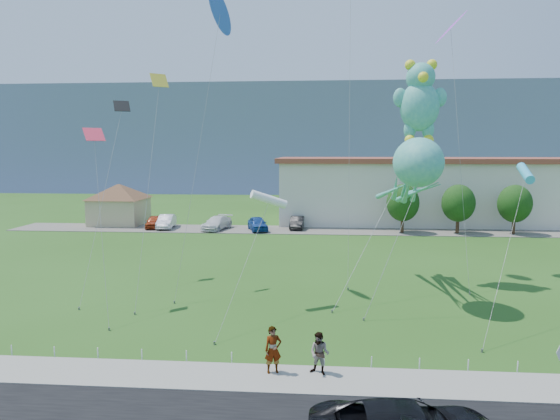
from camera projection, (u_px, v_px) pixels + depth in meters
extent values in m
plane|color=#254D15|center=(302.00, 353.00, 22.69)|extent=(160.00, 160.00, 0.00)
cube|color=gray|center=(300.00, 380.00, 19.96)|extent=(80.00, 2.50, 0.10)
cube|color=#59544C|center=(312.00, 230.00, 57.33)|extent=(70.00, 6.00, 0.06)
cube|color=slate|center=(317.00, 138.00, 139.97)|extent=(160.00, 50.00, 25.00)
cube|color=tan|center=(120.00, 211.00, 61.97)|extent=(6.00, 6.00, 3.20)
pyramid|color=brown|center=(119.00, 191.00, 61.67)|extent=(9.20, 9.20, 1.80)
cube|color=beige|center=(517.00, 192.00, 63.77)|extent=(60.00, 14.00, 7.60)
cube|color=brown|center=(519.00, 160.00, 63.28)|extent=(61.00, 15.00, 0.60)
cylinder|color=white|center=(12.00, 350.00, 22.38)|extent=(0.05, 0.05, 0.50)
cylinder|color=white|center=(54.00, 352.00, 22.22)|extent=(0.05, 0.05, 0.50)
cylinder|color=white|center=(98.00, 353.00, 22.07)|extent=(0.05, 0.05, 0.50)
cylinder|color=white|center=(142.00, 355.00, 21.91)|extent=(0.05, 0.05, 0.50)
cylinder|color=white|center=(186.00, 356.00, 21.76)|extent=(0.05, 0.05, 0.50)
cylinder|color=white|center=(232.00, 358.00, 21.60)|extent=(0.05, 0.05, 0.50)
cylinder|color=white|center=(278.00, 359.00, 21.45)|extent=(0.05, 0.05, 0.50)
cylinder|color=white|center=(324.00, 361.00, 21.29)|extent=(0.05, 0.05, 0.50)
cylinder|color=white|center=(372.00, 362.00, 21.14)|extent=(0.05, 0.05, 0.50)
cylinder|color=white|center=(420.00, 364.00, 20.98)|extent=(0.05, 0.05, 0.50)
cylinder|color=white|center=(468.00, 365.00, 20.83)|extent=(0.05, 0.05, 0.50)
cylinder|color=white|center=(518.00, 367.00, 20.68)|extent=(0.05, 0.05, 0.50)
cylinder|color=#3F2B19|center=(402.00, 223.00, 55.44)|extent=(0.36, 0.36, 2.20)
ellipsoid|color=#14380F|center=(403.00, 203.00, 55.16)|extent=(3.60, 3.60, 4.14)
cylinder|color=#3F2B19|center=(457.00, 224.00, 54.97)|extent=(0.36, 0.36, 2.20)
ellipsoid|color=#14380F|center=(458.00, 203.00, 54.70)|extent=(3.60, 3.60, 4.14)
cylinder|color=#3F2B19|center=(514.00, 225.00, 54.51)|extent=(0.36, 0.36, 2.20)
ellipsoid|color=#14380F|center=(515.00, 204.00, 54.23)|extent=(3.60, 3.60, 4.14)
imported|color=gray|center=(273.00, 350.00, 20.40)|extent=(0.82, 0.67, 1.94)
imported|color=gray|center=(320.00, 353.00, 20.27)|extent=(1.03, 0.93, 1.74)
imported|color=#A43514|center=(154.00, 222.00, 58.84)|extent=(2.37, 4.44, 1.44)
imported|color=silver|center=(166.00, 221.00, 58.64)|extent=(2.21, 4.91, 1.56)
imported|color=silver|center=(217.00, 223.00, 57.68)|extent=(3.30, 5.54, 1.50)
imported|color=navy|center=(258.00, 224.00, 56.94)|extent=(3.10, 4.92, 1.56)
imported|color=black|center=(297.00, 222.00, 58.31)|extent=(1.67, 4.36, 1.42)
ellipsoid|color=teal|center=(418.00, 162.00, 28.87)|extent=(2.89, 3.76, 2.89)
sphere|color=white|center=(413.00, 157.00, 27.75)|extent=(0.45, 0.45, 0.45)
sphere|color=white|center=(432.00, 157.00, 27.67)|extent=(0.45, 0.45, 0.45)
cylinder|color=slate|center=(364.00, 319.00, 26.99)|extent=(0.10, 0.10, 0.16)
cylinder|color=gray|center=(393.00, 246.00, 27.48)|extent=(3.27, 2.20, 7.53)
ellipsoid|color=teal|center=(420.00, 107.00, 34.07)|extent=(2.68, 2.28, 3.35)
sphere|color=teal|center=(421.00, 77.00, 33.84)|extent=(1.96, 1.96, 1.96)
sphere|color=yellow|center=(410.00, 65.00, 33.80)|extent=(0.72, 0.72, 0.72)
sphere|color=yellow|center=(432.00, 65.00, 33.69)|extent=(0.72, 0.72, 0.72)
sphere|color=yellow|center=(423.00, 77.00, 33.04)|extent=(0.72, 0.72, 0.72)
ellipsoid|color=teal|center=(400.00, 98.00, 34.10)|extent=(0.93, 0.66, 1.30)
ellipsoid|color=teal|center=(440.00, 97.00, 33.90)|extent=(0.93, 0.66, 1.30)
ellipsoid|color=teal|center=(410.00, 130.00, 34.31)|extent=(0.82, 0.72, 1.34)
ellipsoid|color=teal|center=(428.00, 129.00, 34.21)|extent=(0.82, 0.72, 1.34)
sphere|color=yellow|center=(410.00, 140.00, 34.19)|extent=(0.72, 0.72, 0.72)
sphere|color=yellow|center=(428.00, 140.00, 34.09)|extent=(0.72, 0.72, 0.72)
cylinder|color=slate|center=(332.00, 311.00, 28.32)|extent=(0.10, 0.10, 0.16)
cylinder|color=gray|center=(379.00, 218.00, 31.34)|extent=(6.04, 7.77, 9.53)
cylinder|color=white|center=(269.00, 199.00, 29.28)|extent=(0.50, 2.25, 0.87)
cylinder|color=slate|center=(214.00, 343.00, 23.67)|extent=(0.10, 0.10, 0.16)
cylinder|color=gray|center=(244.00, 265.00, 26.49)|extent=(1.98, 6.59, 5.97)
cube|color=black|center=(122.00, 106.00, 35.87)|extent=(1.29, 1.29, 0.86)
cylinder|color=slate|center=(79.00, 309.00, 28.82)|extent=(0.10, 0.10, 0.16)
cylinder|color=gray|center=(103.00, 197.00, 32.35)|extent=(0.46, 8.59, 11.99)
cone|color=#A937DC|center=(451.00, 27.00, 36.73)|extent=(1.80, 1.33, 1.33)
cylinder|color=slate|center=(470.00, 293.00, 31.88)|extent=(0.10, 0.10, 0.16)
cylinder|color=gray|center=(460.00, 151.00, 34.32)|extent=(0.12, 7.11, 17.88)
cylinder|color=slate|center=(348.00, 289.00, 32.95)|extent=(0.10, 0.10, 0.16)
cylinder|color=gray|center=(350.00, 107.00, 34.89)|extent=(0.26, 6.89, 24.07)
cube|color=gold|center=(159.00, 80.00, 33.23)|extent=(1.29, 1.29, 0.86)
cylinder|color=slate|center=(135.00, 313.00, 27.99)|extent=(0.10, 0.10, 0.16)
cylinder|color=gray|center=(148.00, 188.00, 30.62)|extent=(0.46, 6.94, 13.47)
cube|color=#E6334D|center=(94.00, 134.00, 29.16)|extent=(1.29, 1.29, 0.86)
cylinder|color=slate|center=(109.00, 329.00, 25.52)|extent=(0.10, 0.10, 0.16)
cylinder|color=gray|center=(101.00, 226.00, 27.35)|extent=(2.54, 4.71, 9.76)
cylinder|color=#32B1E2|center=(526.00, 173.00, 28.03)|extent=(0.50, 2.25, 0.87)
cylinder|color=slate|center=(482.00, 351.00, 22.78)|extent=(0.10, 0.10, 0.16)
cylinder|color=gray|center=(506.00, 254.00, 25.41)|extent=(4.11, 6.60, 7.56)
cone|color=blue|center=(220.00, 11.00, 32.39)|extent=(1.80, 1.33, 1.33)
cylinder|color=slate|center=(174.00, 302.00, 30.02)|extent=(0.10, 0.10, 0.16)
cylinder|color=gray|center=(198.00, 152.00, 31.21)|extent=(2.15, 4.77, 17.80)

